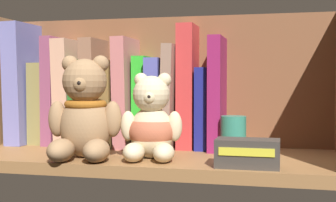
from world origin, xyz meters
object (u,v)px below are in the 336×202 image
object	(u,v)px
book_0	(28,84)
teddy_bear_smaller	(151,125)
teddy_bear_larger	(84,114)
book_2	(58,91)
book_13	(219,93)
book_12	(204,108)
book_11	(188,87)
pillar_candle	(233,136)
small_product_box	(248,153)
book_9	(159,103)
book_3	(72,92)
book_6	(114,103)
book_7	(130,93)
book_1	(45,103)
book_5	(98,92)
book_8	(144,102)
book_10	(173,97)
book_4	(86,102)

from	to	relation	value
book_0	teddy_bear_smaller	xyz separation A→B (cm)	(31.14, -14.37, -6.75)
teddy_bear_larger	book_2	bearing A→B (deg)	128.42
book_13	teddy_bear_larger	world-z (taller)	book_13
book_13	book_12	bearing A→B (deg)	180.00
book_11	teddy_bear_larger	xyz separation A→B (cm)	(-14.49, -16.51, -4.49)
book_12	book_0	bearing A→B (deg)	180.00
pillar_candle	small_product_box	distance (cm)	11.58
book_12	pillar_candle	distance (cm)	10.85
book_2	book_9	bearing A→B (deg)	-0.00
book_3	book_6	bearing A→B (deg)	0.00
book_9	small_product_box	world-z (taller)	book_9
book_2	book_13	size ratio (longest dim) A/B	1.03
book_12	book_13	size ratio (longest dim) A/B	0.73
book_7	teddy_bear_larger	bearing A→B (deg)	-98.52
book_1	small_product_box	size ratio (longest dim) A/B	1.75
book_5	pillar_candle	xyz separation A→B (cm)	(28.32, -7.62, -7.21)
book_13	pillar_candle	distance (cm)	11.08
book_8	book_3	bearing A→B (deg)	-180.00
book_11	pillar_candle	size ratio (longest dim) A/B	3.46
book_10	book_11	world-z (taller)	book_11
book_11	book_13	distance (cm)	6.04
book_6	pillar_candle	world-z (taller)	book_6
book_12	book_5	bearing A→B (deg)	180.00
book_5	book_6	size ratio (longest dim) A/B	1.26
book_12	book_10	bearing A→B (deg)	180.00
book_1	teddy_bear_larger	size ratio (longest dim) A/B	0.96
book_2	book_10	world-z (taller)	book_2
small_product_box	book_12	bearing A→B (deg)	117.40
book_7	book_10	xyz separation A→B (cm)	(9.00, 0.00, -0.75)
book_0	book_4	distance (cm)	13.61
book_0	teddy_bear_larger	size ratio (longest dim) A/B	1.43
book_1	pillar_candle	xyz separation A→B (cm)	(40.32, -7.62, -4.89)
book_10	book_11	size ratio (longest dim) A/B	0.84
book_2	book_10	xyz separation A→B (cm)	(24.57, 0.00, -1.01)
book_5	pillar_candle	bearing A→B (deg)	-15.06
book_3	book_7	distance (cm)	12.40
book_10	book_2	bearing A→B (deg)	180.00
book_13	teddy_bear_smaller	xyz separation A→B (cm)	(-9.34, -14.37, -4.97)
book_2	book_13	world-z (taller)	book_2
book_4	teddy_bear_smaller	bearing A→B (deg)	-38.50
book_9	teddy_bear_smaller	size ratio (longest dim) A/B	1.21
book_3	book_11	world-z (taller)	book_11
book_7	book_12	size ratio (longest dim) A/B	1.38
book_9	book_12	size ratio (longest dim) A/B	1.12
book_4	book_6	xyz separation A→B (cm)	(6.13, 0.00, -0.15)
book_5	book_7	size ratio (longest dim) A/B	1.00
book_8	book_10	world-z (taller)	book_10
book_2	book_7	distance (cm)	15.57
book_10	book_0	bearing A→B (deg)	180.00
book_5	book_12	xyz separation A→B (cm)	(21.91, 0.00, -2.90)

